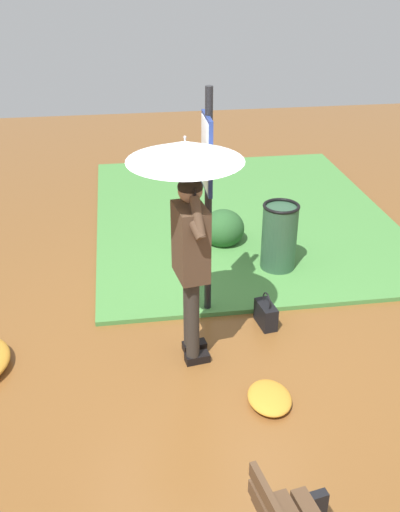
# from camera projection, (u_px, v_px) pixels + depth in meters

# --- Properties ---
(ground_plane) EXTENTS (18.00, 18.00, 0.00)m
(ground_plane) POSITION_uv_depth(u_px,v_px,m) (211.00, 354.00, 5.38)
(ground_plane) COLOR brown
(grass_verge) EXTENTS (4.80, 4.00, 0.05)m
(grass_verge) POSITION_uv_depth(u_px,v_px,m) (242.00, 215.00, 8.11)
(grass_verge) COLOR #47843D
(grass_verge) RESTS_ON ground_plane
(person_with_umbrella) EXTENTS (0.96, 0.96, 2.04)m
(person_with_umbrella) POSITION_uv_depth(u_px,v_px,m) (188.00, 197.00, 4.70)
(person_with_umbrella) COLOR #2D2823
(person_with_umbrella) RESTS_ON ground_plane
(info_sign_post) EXTENTS (0.44, 0.07, 2.30)m
(info_sign_post) POSITION_uv_depth(u_px,v_px,m) (207.00, 180.00, 5.33)
(info_sign_post) COLOR black
(info_sign_post) RESTS_ON ground_plane
(handbag) EXTENTS (0.32, 0.18, 0.37)m
(handbag) POSITION_uv_depth(u_px,v_px,m) (266.00, 314.00, 5.74)
(handbag) COLOR black
(handbag) RESTS_ON ground_plane
(trash_bin) EXTENTS (0.42, 0.42, 0.83)m
(trash_bin) POSITION_uv_depth(u_px,v_px,m) (279.00, 238.00, 6.58)
(trash_bin) COLOR #2D5138
(trash_bin) RESTS_ON ground_plane
(shrub_cluster) EXTENTS (0.58, 0.53, 0.47)m
(shrub_cluster) POSITION_uv_depth(u_px,v_px,m) (224.00, 228.00, 7.27)
(shrub_cluster) COLOR #285628
(shrub_cluster) RESTS_ON ground_plane
(leaf_pile_by_bench) EXTENTS (0.45, 0.36, 0.10)m
(leaf_pile_by_bench) POSITION_uv_depth(u_px,v_px,m) (270.00, 398.00, 4.78)
(leaf_pile_by_bench) COLOR #C68428
(leaf_pile_by_bench) RESTS_ON ground_plane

